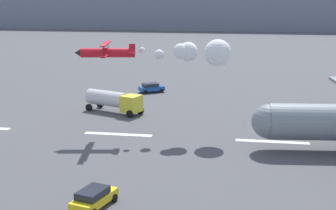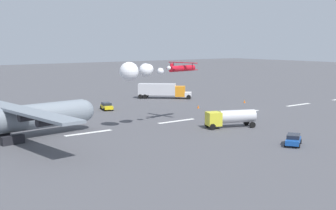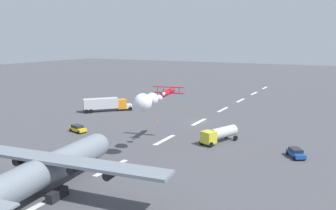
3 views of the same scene
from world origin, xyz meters
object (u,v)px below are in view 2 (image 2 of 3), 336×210
at_px(cargo_transport_plane, 18,117).
at_px(airport_staff_sedan, 293,139).
at_px(stunt_biplane_red, 144,70).
at_px(followme_car_yellow, 107,106).
at_px(semi_truck_orange, 163,90).
at_px(fuel_tanker_truck, 230,117).
at_px(traffic_cone_near, 244,101).
at_px(traffic_cone_far, 198,107).

bearing_deg(cargo_transport_plane, airport_staff_sedan, 137.50).
bearing_deg(stunt_biplane_red, followme_car_yellow, -102.33).
xyz_separation_m(semi_truck_orange, fuel_tanker_truck, (14.20, 38.08, -0.38)).
bearing_deg(cargo_transport_plane, traffic_cone_near, -172.07).
height_order(fuel_tanker_truck, followme_car_yellow, fuel_tanker_truck).
distance_m(followme_car_yellow, traffic_cone_far, 19.47).
bearing_deg(traffic_cone_far, fuel_tanker_truck, 62.83).
bearing_deg(airport_staff_sedan, followme_car_yellow, -84.31).
relative_size(semi_truck_orange, airport_staff_sedan, 2.65).
height_order(fuel_tanker_truck, airport_staff_sedan, fuel_tanker_truck).
distance_m(cargo_transport_plane, airport_staff_sedan, 39.26).
bearing_deg(followme_car_yellow, stunt_biplane_red, 77.67).
xyz_separation_m(stunt_biplane_red, fuel_tanker_truck, (-11.24, 8.57, -7.75)).
relative_size(followme_car_yellow, traffic_cone_near, 6.07).
bearing_deg(traffic_cone_far, airport_staff_sedan, 70.10).
height_order(followme_car_yellow, airport_staff_sedan, same).
distance_m(semi_truck_orange, airport_staff_sedan, 55.09).
height_order(stunt_biplane_red, traffic_cone_near, stunt_biplane_red).
xyz_separation_m(stunt_biplane_red, traffic_cone_near, (-35.64, -11.17, -9.11)).
bearing_deg(semi_truck_orange, airport_staff_sedan, 72.62).
height_order(followme_car_yellow, traffic_cone_far, followme_car_yellow).
relative_size(cargo_transport_plane, semi_truck_orange, 2.95).
xyz_separation_m(semi_truck_orange, traffic_cone_near, (-10.20, 18.35, -1.73)).
bearing_deg(traffic_cone_near, cargo_transport_plane, 7.93).
bearing_deg(traffic_cone_near, traffic_cone_far, 0.03).
height_order(semi_truck_orange, airport_staff_sedan, semi_truck_orange).
bearing_deg(traffic_cone_far, cargo_transport_plane, 10.61).
relative_size(fuel_tanker_truck, airport_staff_sedan, 1.96).
height_order(semi_truck_orange, traffic_cone_far, semi_truck_orange).
bearing_deg(followme_car_yellow, traffic_cone_far, 149.48).
bearing_deg(semi_truck_orange, stunt_biplane_red, 49.24).
bearing_deg(fuel_tanker_truck, airport_staff_sedan, 81.16).
height_order(stunt_biplane_red, airport_staff_sedan, stunt_biplane_red).
relative_size(stunt_biplane_red, fuel_tanker_truck, 2.03).
relative_size(cargo_transport_plane, airport_staff_sedan, 7.82).
distance_m(fuel_tanker_truck, traffic_cone_far, 22.22).
bearing_deg(stunt_biplane_red, traffic_cone_far, -152.42).
xyz_separation_m(fuel_tanker_truck, followme_car_yellow, (6.64, -29.61, -0.92)).
xyz_separation_m(semi_truck_orange, airport_staff_sedan, (16.45, 52.56, -1.30)).
height_order(airport_staff_sedan, traffic_cone_near, airport_staff_sedan).
bearing_deg(followme_car_yellow, fuel_tanker_truck, 102.64).
distance_m(semi_truck_orange, fuel_tanker_truck, 40.64).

